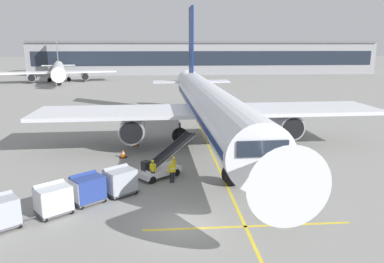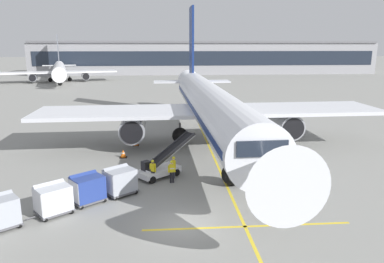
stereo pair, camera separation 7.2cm
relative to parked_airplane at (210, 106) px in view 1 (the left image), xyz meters
The scene contains 15 objects.
ground_plane 18.00m from the parked_airplane, 102.37° to the right, with size 600.00×600.00×0.00m, color gray.
parked_airplane is the anchor object (origin of this frame).
belt_loader 10.67m from the parked_airplane, 119.01° to the right, with size 4.88×4.28×3.11m.
baggage_cart_lead 14.78m from the parked_airplane, 122.43° to the right, with size 2.64×2.49×1.91m.
baggage_cart_second 16.87m from the parked_airplane, 125.85° to the right, with size 2.64×2.49×1.91m.
baggage_cart_third 19.12m from the parked_airplane, 127.36° to the right, with size 2.64×2.49×1.91m.
ground_crew_by_loader 11.92m from the parked_airplane, 118.79° to the right, with size 0.48×0.41×1.74m.
ground_crew_by_carts 11.57m from the parked_airplane, 111.72° to the right, with size 0.57×0.29×1.74m.
ground_crew_marshaller 10.63m from the parked_airplane, 112.85° to the right, with size 0.32×0.56×1.74m.
safety_cone_engine_keepout 9.93m from the parked_airplane, 156.37° to the right, with size 0.65×0.65×0.74m.
safety_cone_wingtip 8.43m from the parked_airplane, behind, with size 0.64×0.64×0.72m.
apron_guidance_line_lead_in 4.14m from the parked_airplane, 99.70° to the right, with size 0.20×110.00×0.01m.
apron_guidance_line_stop_bar 17.97m from the parked_airplane, 89.93° to the right, with size 12.00×0.20×0.01m.
terminal_building 98.05m from the parked_airplane, 84.05° to the left, with size 118.90×18.25×11.27m.
distant_airplane 75.81m from the parked_airplane, 116.02° to the left, with size 31.18×39.08×13.13m.
Camera 1 is at (-0.91, -19.12, 10.11)m, focal length 34.28 mm.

